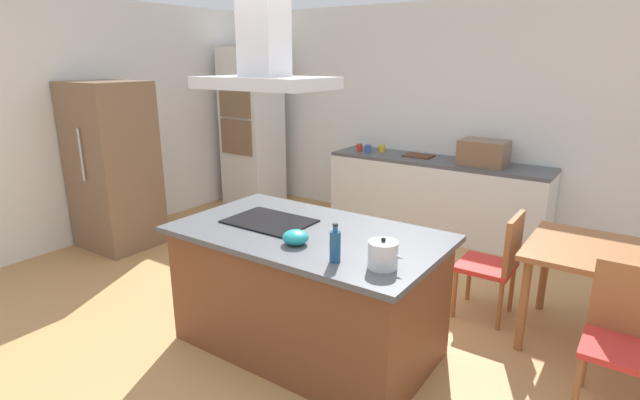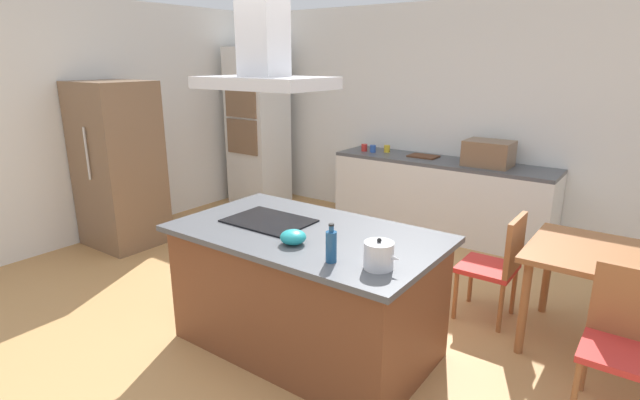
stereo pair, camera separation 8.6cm
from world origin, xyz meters
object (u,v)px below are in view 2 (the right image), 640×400
Objects in this scene: chair_at_left_end at (499,261)px; range_hood at (264,50)px; cooktop at (269,221)px; cutting_board at (423,156)px; chair_facing_island at (625,335)px; olive_oil_bottle at (331,246)px; tea_kettle at (379,255)px; coffee_mug_blue at (373,149)px; refrigerator at (119,165)px; dining_table at (639,271)px; countertop_microwave at (489,153)px; coffee_mug_red at (364,148)px; mixing_bowl at (293,237)px; wall_oven_stack at (258,127)px; coffee_mug_yellow at (387,149)px.

chair_at_left_end is 0.99× the size of range_hood.
cooktop is 2.93m from cutting_board.
chair_at_left_end is at bearing 143.99° from chair_facing_island.
range_hood is (-0.79, 0.34, 1.10)m from olive_oil_bottle.
coffee_mug_blue is at bearing 120.52° from tea_kettle.
cutting_board is at bearing 92.23° from range_hood.
refrigerator is (-2.64, 0.47, 0.00)m from cooktop.
dining_table is (1.20, 1.45, -0.31)m from tea_kettle.
dining_table is (2.26, 1.20, -0.24)m from cooktop.
coffee_mug_blue reaches higher than cutting_board.
refrigerator is (-2.52, -2.46, 0.00)m from cutting_board.
refrigerator is at bearing -128.21° from coffee_mug_blue.
coffee_mug_red is (-1.57, -0.04, -0.09)m from countertop_microwave.
cutting_board is at bearing 6.28° from coffee_mug_red.
tea_kettle is 0.44× the size of countertop_microwave.
mixing_bowl is 0.19× the size of range_hood.
mixing_bowl is 3.31m from coffee_mug_blue.
dining_table is (3.15, -1.65, -0.28)m from coffee_mug_red.
olive_oil_bottle is 4.48m from wall_oven_stack.
tea_kettle is at bearing -101.11° from chair_at_left_end.
coffee_mug_blue is 0.05× the size of refrigerator.
mixing_bowl is at bearing -157.01° from chair_facing_island.
tea_kettle is 0.63m from mixing_bowl.
range_hood is (0.89, -2.84, 1.16)m from coffee_mug_red.
dining_table is (2.88, -1.75, -0.28)m from coffee_mug_yellow.
olive_oil_bottle reaches higher than mixing_bowl.
refrigerator is (-3.32, -2.41, -0.13)m from countertop_microwave.
coffee_mug_red is 1.00× the size of coffee_mug_yellow.
coffee_mug_yellow is 3.78m from chair_facing_island.
tea_kettle is 1.55m from chair_at_left_end.
olive_oil_bottle is 0.11× the size of wall_oven_stack.
cutting_board reaches higher than dining_table.
cooktop is 1.84m from chair_at_left_end.
mixing_bowl is at bearing -141.78° from dining_table.
refrigerator reaches higher than cutting_board.
wall_oven_stack is at bearing 163.27° from dining_table.
cooktop is at bearing 180.00° from range_hood.
cutting_board is 3.53m from refrigerator.
wall_oven_stack is (-1.79, -0.20, 0.16)m from coffee_mug_blue.
chair_facing_island is at bearing -39.94° from coffee_mug_yellow.
range_hood is at bearing -45.96° from wall_oven_stack.
countertop_microwave is 3.14m from range_hood.
countertop_microwave is 0.36× the size of dining_table.
tea_kettle is 1.56m from range_hood.
cooktop is at bearing -10.00° from refrigerator.
coffee_mug_blue is 0.18m from coffee_mug_yellow.
tea_kettle is 2.47× the size of coffee_mug_blue.
mixing_bowl is 0.09× the size of refrigerator.
countertop_microwave is 2.88m from chair_facing_island.
chair_facing_island is (1.20, 0.79, -0.47)m from tea_kettle.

